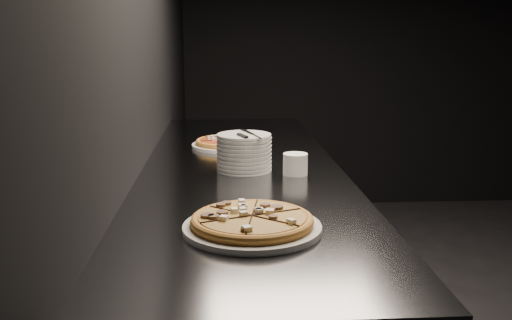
{
  "coord_description": "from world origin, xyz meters",
  "views": [
    {
      "loc": [
        -2.2,
        -2.12,
        1.41
      ],
      "look_at": [
        -2.08,
        -0.1,
        0.96
      ],
      "focal_mm": 40.0,
      "sensor_mm": 36.0,
      "label": 1
    }
  ],
  "objects": [
    {
      "name": "counter",
      "position": [
        -2.13,
        0.0,
        0.46
      ],
      "size": [
        0.74,
        2.44,
        0.92
      ],
      "color": "slate",
      "rests_on": "floor"
    },
    {
      "name": "wall_back",
      "position": [
        0.0,
        2.5,
        1.4
      ],
      "size": [
        5.0,
        0.02,
        2.8
      ],
      "primitive_type": "cube",
      "color": "black",
      "rests_on": "floor"
    },
    {
      "name": "pizza_tomato",
      "position": [
        -2.18,
        0.36,
        0.94
      ],
      "size": [
        0.36,
        0.36,
        0.04
      ],
      "rotation": [
        0.0,
        0.0,
        0.4
      ],
      "color": "silver",
      "rests_on": "counter"
    },
    {
      "name": "plate_stack",
      "position": [
        -2.12,
        -0.08,
        0.99
      ],
      "size": [
        0.2,
        0.2,
        0.13
      ],
      "color": "silver",
      "rests_on": "counter"
    },
    {
      "name": "wall_left",
      "position": [
        -2.5,
        0.0,
        1.4
      ],
      "size": [
        0.02,
        5.0,
        2.8
      ],
      "primitive_type": "cube",
      "color": "black",
      "rests_on": "floor"
    },
    {
      "name": "cutlery",
      "position": [
        -2.11,
        -0.09,
        1.06
      ],
      "size": [
        0.07,
        0.21,
        0.01
      ],
      "rotation": [
        0.0,
        0.0,
        0.35
      ],
      "color": "silver",
      "rests_on": "plate_stack"
    },
    {
      "name": "ramekin",
      "position": [
        -1.94,
        -0.16,
        0.96
      ],
      "size": [
        0.09,
        0.09,
        0.08
      ],
      "color": "silver",
      "rests_on": "counter"
    },
    {
      "name": "pizza_mushroom",
      "position": [
        -2.13,
        -0.75,
        0.94
      ],
      "size": [
        0.41,
        0.41,
        0.04
      ],
      "rotation": [
        0.0,
        0.0,
        0.37
      ],
      "color": "silver",
      "rests_on": "counter"
    }
  ]
}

